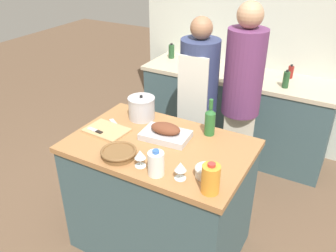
{
  "coord_description": "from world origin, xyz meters",
  "views": [
    {
      "loc": [
        1.06,
        -1.76,
        2.19
      ],
      "look_at": [
        0.0,
        0.12,
        0.99
      ],
      "focal_mm": 38.0,
      "sensor_mm": 36.0,
      "label": 1
    }
  ],
  "objects_px": {
    "cutting_board": "(107,130)",
    "mixing_bowl": "(206,171)",
    "stock_pot": "(142,108)",
    "knife_chef": "(116,125)",
    "wine_bottle_green": "(210,121)",
    "stand_mixer": "(243,61)",
    "wine_glass_left": "(180,167)",
    "person_cook_guest": "(241,97)",
    "roasting_pan": "(166,133)",
    "wine_glass_right": "(140,155)",
    "condiment_bottle_tall": "(286,80)",
    "condiment_bottle_short": "(171,51)",
    "wicker_basket": "(119,153)",
    "milk_jug": "(156,163)",
    "knife_paring": "(95,131)",
    "condiment_bottle_extra": "(291,72)",
    "person_cook_aproned": "(198,98)",
    "juice_jug": "(211,179)"
  },
  "relations": [
    {
      "from": "cutting_board",
      "to": "mixing_bowl",
      "type": "distance_m",
      "value": 0.85
    },
    {
      "from": "stock_pot",
      "to": "knife_chef",
      "type": "height_order",
      "value": "stock_pot"
    },
    {
      "from": "stock_pot",
      "to": "wine_bottle_green",
      "type": "bearing_deg",
      "value": 2.81
    },
    {
      "from": "mixing_bowl",
      "to": "stand_mixer",
      "type": "height_order",
      "value": "stand_mixer"
    },
    {
      "from": "wine_glass_left",
      "to": "person_cook_guest",
      "type": "height_order",
      "value": "person_cook_guest"
    },
    {
      "from": "roasting_pan",
      "to": "person_cook_guest",
      "type": "height_order",
      "value": "person_cook_guest"
    },
    {
      "from": "wine_glass_right",
      "to": "condiment_bottle_tall",
      "type": "relative_size",
      "value": 0.67
    },
    {
      "from": "wine_bottle_green",
      "to": "condiment_bottle_short",
      "type": "height_order",
      "value": "wine_bottle_green"
    },
    {
      "from": "wicker_basket",
      "to": "wine_glass_left",
      "type": "relative_size",
      "value": 2.05
    },
    {
      "from": "roasting_pan",
      "to": "condiment_bottle_short",
      "type": "xyz_separation_m",
      "value": [
        -0.85,
        1.63,
        0.02
      ]
    },
    {
      "from": "milk_jug",
      "to": "stand_mixer",
      "type": "distance_m",
      "value": 1.92
    },
    {
      "from": "stock_pot",
      "to": "knife_paring",
      "type": "height_order",
      "value": "stock_pot"
    },
    {
      "from": "knife_paring",
      "to": "stand_mixer",
      "type": "bearing_deg",
      "value": 73.8
    },
    {
      "from": "wine_bottle_green",
      "to": "knife_chef",
      "type": "bearing_deg",
      "value": -161.14
    },
    {
      "from": "cutting_board",
      "to": "wine_glass_right",
      "type": "height_order",
      "value": "wine_glass_right"
    },
    {
      "from": "wine_glass_right",
      "to": "knife_paring",
      "type": "relative_size",
      "value": 0.85
    },
    {
      "from": "stand_mixer",
      "to": "condiment_bottle_extra",
      "type": "distance_m",
      "value": 0.48
    },
    {
      "from": "mixing_bowl",
      "to": "person_cook_aproned",
      "type": "xyz_separation_m",
      "value": [
        -0.54,
        1.05,
        -0.07
      ]
    },
    {
      "from": "milk_jug",
      "to": "roasting_pan",
      "type": "bearing_deg",
      "value": 111.65
    },
    {
      "from": "wicker_basket",
      "to": "condiment_bottle_tall",
      "type": "relative_size",
      "value": 1.35
    },
    {
      "from": "roasting_pan",
      "to": "knife_chef",
      "type": "height_order",
      "value": "roasting_pan"
    },
    {
      "from": "mixing_bowl",
      "to": "wine_glass_right",
      "type": "distance_m",
      "value": 0.41
    },
    {
      "from": "roasting_pan",
      "to": "wine_glass_left",
      "type": "relative_size",
      "value": 3.06
    },
    {
      "from": "juice_jug",
      "to": "knife_paring",
      "type": "height_order",
      "value": "juice_jug"
    },
    {
      "from": "wine_glass_left",
      "to": "roasting_pan",
      "type": "bearing_deg",
      "value": 129.89
    },
    {
      "from": "condiment_bottle_tall",
      "to": "person_cook_guest",
      "type": "xyz_separation_m",
      "value": [
        -0.23,
        -0.59,
        0.0
      ]
    },
    {
      "from": "condiment_bottle_tall",
      "to": "person_cook_guest",
      "type": "distance_m",
      "value": 0.63
    },
    {
      "from": "wine_bottle_green",
      "to": "condiment_bottle_extra",
      "type": "xyz_separation_m",
      "value": [
        0.24,
        1.45,
        -0.06
      ]
    },
    {
      "from": "knife_paring",
      "to": "stand_mixer",
      "type": "distance_m",
      "value": 1.78
    },
    {
      "from": "wine_bottle_green",
      "to": "condiment_bottle_short",
      "type": "distance_m",
      "value": 1.8
    },
    {
      "from": "condiment_bottle_extra",
      "to": "knife_chef",
      "type": "bearing_deg",
      "value": -118.17
    },
    {
      "from": "person_cook_guest",
      "to": "wine_glass_left",
      "type": "bearing_deg",
      "value": -108.77
    },
    {
      "from": "wine_glass_left",
      "to": "person_cook_guest",
      "type": "distance_m",
      "value": 1.15
    },
    {
      "from": "cutting_board",
      "to": "stand_mixer",
      "type": "distance_m",
      "value": 1.72
    },
    {
      "from": "stock_pot",
      "to": "wine_bottle_green",
      "type": "height_order",
      "value": "wine_bottle_green"
    },
    {
      "from": "wine_bottle_green",
      "to": "condiment_bottle_short",
      "type": "xyz_separation_m",
      "value": [
        -1.09,
        1.43,
        -0.05
      ]
    },
    {
      "from": "roasting_pan",
      "to": "cutting_board",
      "type": "xyz_separation_m",
      "value": [
        -0.42,
        -0.13,
        -0.03
      ]
    },
    {
      "from": "condiment_bottle_short",
      "to": "person_cook_guest",
      "type": "bearing_deg",
      "value": -36.66
    },
    {
      "from": "knife_paring",
      "to": "condiment_bottle_extra",
      "type": "height_order",
      "value": "condiment_bottle_extra"
    },
    {
      "from": "roasting_pan",
      "to": "juice_jug",
      "type": "relative_size",
      "value": 1.84
    },
    {
      "from": "person_cook_aproned",
      "to": "condiment_bottle_tall",
      "type": "bearing_deg",
      "value": 39.16
    },
    {
      "from": "wine_glass_left",
      "to": "knife_paring",
      "type": "height_order",
      "value": "wine_glass_left"
    },
    {
      "from": "wine_bottle_green",
      "to": "wine_glass_right",
      "type": "height_order",
      "value": "wine_bottle_green"
    },
    {
      "from": "person_cook_aproned",
      "to": "person_cook_guest",
      "type": "relative_size",
      "value": 0.92
    },
    {
      "from": "wine_glass_right",
      "to": "person_cook_aproned",
      "type": "distance_m",
      "value": 1.16
    },
    {
      "from": "person_cook_aproned",
      "to": "mixing_bowl",
      "type": "bearing_deg",
      "value": -67.93
    },
    {
      "from": "mixing_bowl",
      "to": "person_cook_guest",
      "type": "height_order",
      "value": "person_cook_guest"
    },
    {
      "from": "condiment_bottle_short",
      "to": "condiment_bottle_extra",
      "type": "relative_size",
      "value": 1.23
    },
    {
      "from": "wicker_basket",
      "to": "milk_jug",
      "type": "height_order",
      "value": "milk_jug"
    },
    {
      "from": "condiment_bottle_tall",
      "to": "wine_glass_left",
      "type": "bearing_deg",
      "value": -96.53
    }
  ]
}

